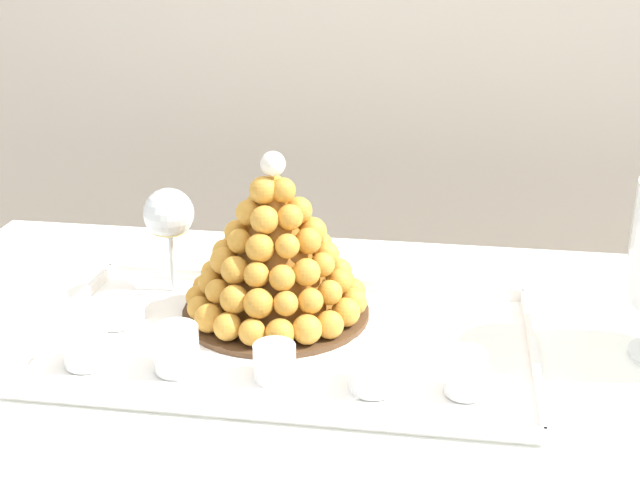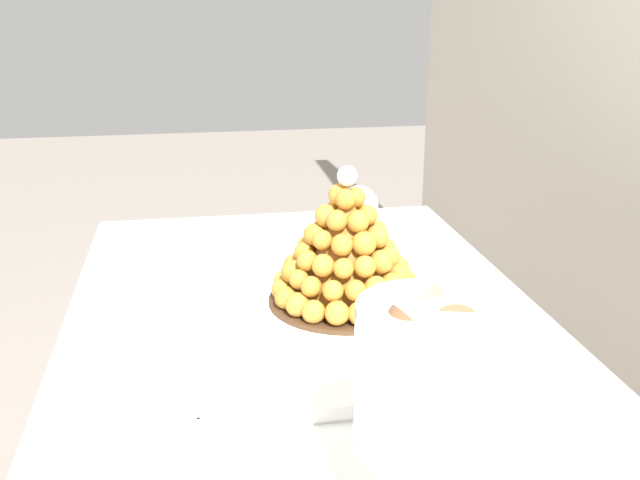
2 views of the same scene
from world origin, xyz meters
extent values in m
cylinder|color=brown|center=(-0.65, -0.32, 0.37)|extent=(0.04, 0.04, 0.74)
cylinder|color=brown|center=(-0.65, 0.32, 0.37)|extent=(0.04, 0.04, 0.74)
cube|color=brown|center=(0.00, 0.00, 0.75)|extent=(1.42, 0.75, 0.02)
cube|color=white|center=(0.00, 0.00, 0.76)|extent=(1.48, 0.81, 0.00)
cube|color=white|center=(0.00, -0.41, 0.62)|extent=(1.48, 0.01, 0.28)
cube|color=white|center=(0.00, 0.41, 0.62)|extent=(1.48, 0.01, 0.28)
cube|color=white|center=(-0.74, 0.00, 0.62)|extent=(0.01, 0.81, 0.28)
cube|color=white|center=(-0.13, -0.01, 0.77)|extent=(0.65, 0.37, 0.01)
cube|color=white|center=(-0.13, -0.19, 0.78)|extent=(0.65, 0.01, 0.02)
cube|color=white|center=(-0.13, 0.18, 0.78)|extent=(0.65, 0.01, 0.02)
cube|color=white|center=(-0.45, -0.01, 0.78)|extent=(0.01, 0.37, 0.02)
cube|color=white|center=(0.20, -0.01, 0.78)|extent=(0.01, 0.37, 0.02)
cylinder|color=white|center=(-0.13, -0.01, 0.77)|extent=(0.34, 0.34, 0.00)
cylinder|color=#4C331E|center=(-0.16, 0.07, 0.78)|extent=(0.27, 0.27, 0.01)
cone|color=#B1742A|center=(-0.16, 0.07, 0.88)|extent=(0.19, 0.19, 0.20)
sphere|color=gold|center=(-0.05, 0.07, 0.80)|extent=(0.04, 0.04, 0.04)
sphere|color=gold|center=(-0.05, 0.11, 0.80)|extent=(0.04, 0.04, 0.04)
sphere|color=gold|center=(-0.07, 0.14, 0.80)|extent=(0.04, 0.04, 0.04)
sphere|color=gold|center=(-0.10, 0.17, 0.80)|extent=(0.04, 0.04, 0.04)
sphere|color=gold|center=(-0.13, 0.18, 0.80)|extent=(0.04, 0.04, 0.04)
sphere|color=gold|center=(-0.17, 0.18, 0.80)|extent=(0.04, 0.04, 0.04)
sphere|color=gold|center=(-0.20, 0.17, 0.80)|extent=(0.04, 0.04, 0.04)
sphere|color=gold|center=(-0.23, 0.15, 0.80)|extent=(0.03, 0.03, 0.03)
sphere|color=gold|center=(-0.26, 0.13, 0.80)|extent=(0.04, 0.04, 0.04)
sphere|color=gold|center=(-0.27, 0.09, 0.80)|extent=(0.04, 0.04, 0.04)
sphere|color=gold|center=(-0.27, 0.05, 0.80)|extent=(0.04, 0.04, 0.04)
sphere|color=gold|center=(-0.26, 0.02, 0.80)|extent=(0.03, 0.03, 0.03)
sphere|color=gold|center=(-0.23, -0.01, 0.80)|extent=(0.04, 0.04, 0.04)
sphere|color=gold|center=(-0.20, -0.03, 0.80)|extent=(0.04, 0.04, 0.04)
sphere|color=gold|center=(-0.17, -0.04, 0.80)|extent=(0.04, 0.04, 0.04)
sphere|color=gold|center=(-0.13, -0.04, 0.80)|extent=(0.04, 0.04, 0.04)
sphere|color=gold|center=(-0.10, -0.02, 0.80)|extent=(0.04, 0.04, 0.04)
sphere|color=gold|center=(-0.07, 0.00, 0.80)|extent=(0.04, 0.04, 0.04)
sphere|color=gold|center=(-0.05, 0.04, 0.80)|extent=(0.04, 0.04, 0.04)
sphere|color=gold|center=(-0.07, 0.10, 0.83)|extent=(0.04, 0.04, 0.04)
sphere|color=gold|center=(-0.09, 0.13, 0.83)|extent=(0.03, 0.03, 0.03)
sphere|color=gold|center=(-0.12, 0.16, 0.83)|extent=(0.04, 0.04, 0.04)
sphere|color=gold|center=(-0.15, 0.16, 0.83)|extent=(0.04, 0.04, 0.04)
sphere|color=gold|center=(-0.19, 0.16, 0.83)|extent=(0.04, 0.04, 0.04)
sphere|color=gold|center=(-0.22, 0.14, 0.83)|extent=(0.04, 0.04, 0.04)
sphere|color=gold|center=(-0.24, 0.11, 0.83)|extent=(0.04, 0.04, 0.04)
sphere|color=gold|center=(-0.25, 0.08, 0.83)|extent=(0.04, 0.04, 0.04)
sphere|color=gold|center=(-0.25, 0.04, 0.83)|extent=(0.03, 0.03, 0.03)
sphere|color=gold|center=(-0.23, 0.01, 0.83)|extent=(0.03, 0.03, 0.03)
sphere|color=gold|center=(-0.20, -0.01, 0.83)|extent=(0.04, 0.04, 0.04)
sphere|color=gold|center=(-0.16, -0.02, 0.83)|extent=(0.04, 0.04, 0.04)
sphere|color=gold|center=(-0.13, -0.02, 0.83)|extent=(0.03, 0.03, 0.03)
sphere|color=gold|center=(-0.09, 0.00, 0.83)|extent=(0.04, 0.04, 0.04)
sphere|color=gold|center=(-0.07, 0.03, 0.83)|extent=(0.04, 0.04, 0.04)
sphere|color=gold|center=(-0.07, 0.07, 0.83)|extent=(0.04, 0.04, 0.04)
sphere|color=gold|center=(-0.10, 0.12, 0.86)|extent=(0.04, 0.04, 0.04)
sphere|color=gold|center=(-0.13, 0.14, 0.86)|extent=(0.04, 0.04, 0.04)
sphere|color=gold|center=(-0.16, 0.15, 0.87)|extent=(0.04, 0.04, 0.04)
sphere|color=gold|center=(-0.20, 0.13, 0.87)|extent=(0.04, 0.04, 0.04)
sphere|color=gold|center=(-0.22, 0.11, 0.87)|extent=(0.04, 0.04, 0.04)
sphere|color=gold|center=(-0.23, 0.07, 0.87)|extent=(0.04, 0.04, 0.04)
sphere|color=gold|center=(-0.22, 0.04, 0.87)|extent=(0.04, 0.04, 0.04)
sphere|color=gold|center=(-0.20, 0.01, 0.86)|extent=(0.04, 0.04, 0.04)
sphere|color=gold|center=(-0.17, 0.00, 0.87)|extent=(0.04, 0.04, 0.04)
sphere|color=gold|center=(-0.13, 0.00, 0.86)|extent=(0.04, 0.04, 0.04)
sphere|color=gold|center=(-0.10, 0.02, 0.86)|extent=(0.04, 0.04, 0.04)
sphere|color=gold|center=(-0.09, 0.05, 0.86)|extent=(0.03, 0.03, 0.03)
sphere|color=gold|center=(-0.09, 0.09, 0.86)|extent=(0.04, 0.04, 0.04)
sphere|color=gold|center=(-0.13, 0.12, 0.90)|extent=(0.04, 0.04, 0.04)
sphere|color=gold|center=(-0.17, 0.13, 0.90)|extent=(0.04, 0.04, 0.04)
sphere|color=gold|center=(-0.20, 0.11, 0.90)|extent=(0.03, 0.03, 0.03)
sphere|color=gold|center=(-0.21, 0.07, 0.90)|extent=(0.04, 0.04, 0.04)
sphere|color=gold|center=(-0.20, 0.04, 0.90)|extent=(0.03, 0.03, 0.03)
sphere|color=gold|center=(-0.17, 0.02, 0.90)|extent=(0.04, 0.04, 0.04)
sphere|color=gold|center=(-0.13, 0.02, 0.90)|extent=(0.03, 0.03, 0.03)
sphere|color=gold|center=(-0.11, 0.05, 0.90)|extent=(0.04, 0.04, 0.04)
sphere|color=gold|center=(-0.11, 0.09, 0.90)|extent=(0.04, 0.04, 0.04)
sphere|color=gold|center=(-0.15, 0.11, 0.93)|extent=(0.04, 0.04, 0.04)
sphere|color=gold|center=(-0.18, 0.09, 0.93)|extent=(0.04, 0.04, 0.04)
sphere|color=gold|center=(-0.19, 0.06, 0.93)|extent=(0.04, 0.04, 0.04)
sphere|color=gold|center=(-0.16, 0.04, 0.93)|extent=(0.04, 0.04, 0.04)
sphere|color=gold|center=(-0.13, 0.05, 0.93)|extent=(0.04, 0.04, 0.04)
sphere|color=gold|center=(-0.13, 0.08, 0.93)|extent=(0.04, 0.04, 0.04)
sphere|color=gold|center=(-0.16, 0.09, 0.96)|extent=(0.03, 0.03, 0.03)
sphere|color=gold|center=(-0.17, 0.06, 0.96)|extent=(0.04, 0.04, 0.04)
sphere|color=gold|center=(-0.14, 0.07, 0.96)|extent=(0.03, 0.03, 0.03)
sphere|color=white|center=(-0.16, 0.07, 1.00)|extent=(0.03, 0.03, 0.03)
cylinder|color=silver|center=(-0.37, -0.10, 0.80)|extent=(0.06, 0.06, 0.06)
cylinder|color=brown|center=(-0.37, -0.10, 0.78)|extent=(0.05, 0.05, 0.02)
cylinder|color=#8C603D|center=(-0.37, -0.10, 0.80)|extent=(0.05, 0.05, 0.02)
sphere|color=brown|center=(-0.38, -0.10, 0.82)|extent=(0.02, 0.02, 0.02)
cylinder|color=silver|center=(-0.25, -0.10, 0.80)|extent=(0.06, 0.06, 0.06)
cylinder|color=#F4EAC6|center=(-0.25, -0.10, 0.78)|extent=(0.05, 0.05, 0.02)
cylinder|color=white|center=(-0.25, -0.10, 0.81)|extent=(0.05, 0.05, 0.02)
sphere|color=brown|center=(-0.26, -0.10, 0.82)|extent=(0.02, 0.02, 0.02)
cylinder|color=silver|center=(-0.12, -0.10, 0.79)|extent=(0.05, 0.05, 0.05)
cylinder|color=gold|center=(-0.12, -0.10, 0.78)|extent=(0.05, 0.05, 0.02)
cylinder|color=#EAC166|center=(-0.12, -0.10, 0.80)|extent=(0.05, 0.05, 0.01)
sphere|color=brown|center=(-0.13, -0.11, 0.81)|extent=(0.02, 0.02, 0.02)
cylinder|color=silver|center=(0.00, -0.11, 0.80)|extent=(0.06, 0.06, 0.06)
cylinder|color=gold|center=(0.00, -0.11, 0.78)|extent=(0.05, 0.05, 0.02)
cylinder|color=#EAC166|center=(0.00, -0.11, 0.81)|extent=(0.05, 0.05, 0.02)
sphere|color=brown|center=(0.00, -0.11, 0.82)|extent=(0.02, 0.02, 0.02)
cylinder|color=silver|center=(0.11, -0.10, 0.80)|extent=(0.05, 0.05, 0.06)
cylinder|color=#F4EAC6|center=(0.11, -0.10, 0.78)|extent=(0.05, 0.05, 0.02)
cylinder|color=white|center=(0.11, -0.10, 0.80)|extent=(0.05, 0.05, 0.02)
sphere|color=brown|center=(0.12, -0.10, 0.82)|extent=(0.01, 0.01, 0.01)
cylinder|color=white|center=(-0.38, 0.02, 0.79)|extent=(0.08, 0.08, 0.03)
cylinder|color=#F2CC59|center=(-0.38, 0.02, 0.80)|extent=(0.07, 0.07, 0.00)
cylinder|color=white|center=(0.39, 0.04, 0.81)|extent=(0.02, 0.02, 0.08)
cylinder|color=white|center=(0.39, 0.04, 0.93)|extent=(0.15, 0.15, 0.16)
cylinder|color=#F9A54C|center=(0.41, 0.04, 0.87)|extent=(0.06, 0.06, 0.05)
cylinder|color=pink|center=(0.38, 0.05, 0.87)|extent=(0.06, 0.06, 0.04)
cylinder|color=#9ED860|center=(0.37, 0.03, 0.87)|extent=(0.06, 0.05, 0.06)
cylinder|color=#E54C47|center=(0.41, 0.05, 0.89)|extent=(0.06, 0.06, 0.04)
cylinder|color=#9ED860|center=(0.38, 0.06, 0.89)|extent=(0.05, 0.05, 0.04)
cylinder|color=#72B2E0|center=(0.37, 0.03, 0.89)|extent=(0.06, 0.06, 0.06)
cylinder|color=brown|center=(0.40, 0.02, 0.89)|extent=(0.07, 0.05, 0.07)
cylinder|color=brown|center=(0.40, 0.08, 0.91)|extent=(0.06, 0.06, 0.06)
cylinder|color=#E54C47|center=(0.37, 0.04, 0.91)|extent=(0.06, 0.06, 0.05)
cylinder|color=yellow|center=(0.41, 0.01, 0.91)|extent=(0.06, 0.06, 0.05)
cylinder|color=pink|center=(0.38, 0.05, 0.94)|extent=(0.05, 0.05, 0.05)
cylinder|color=#9ED860|center=(0.37, 0.02, 0.94)|extent=(0.06, 0.06, 0.06)
cylinder|color=#E54C47|center=(0.42, 0.03, 0.94)|extent=(0.06, 0.06, 0.06)
cylinder|color=brown|center=(0.37, 0.06, 0.96)|extent=(0.06, 0.06, 0.06)
cylinder|color=#D199D8|center=(0.36, 0.02, 0.96)|extent=(0.06, 0.05, 0.06)
cylinder|color=#9ED860|center=(0.40, 0.01, 0.96)|extent=(0.07, 0.05, 0.06)
cylinder|color=brown|center=(0.41, 0.06, 0.96)|extent=(0.06, 0.05, 0.06)
cylinder|color=#9ED860|center=(0.35, 0.04, 0.99)|extent=(0.07, 0.05, 0.07)
cylinder|color=brown|center=(0.40, 0.01, 0.99)|extent=(0.06, 0.05, 0.06)
cylinder|color=brown|center=(0.41, 0.06, 0.99)|extent=(0.06, 0.05, 0.05)
cylinder|color=silver|center=(-0.33, 0.13, 0.77)|extent=(0.06, 0.06, 0.00)
cylinder|color=silver|center=(-0.33, 0.13, 0.82)|extent=(0.01, 0.01, 0.10)
sphere|color=silver|center=(-0.33, 0.13, 0.90)|extent=(0.08, 0.08, 0.08)
cylinder|color=#EAE08C|center=(-0.33, 0.13, 0.88)|extent=(0.05, 0.05, 0.03)
camera|label=1|loc=(0.07, -1.02, 1.33)|focal=47.80mm
camera|label=2|loc=(1.01, -0.18, 1.30)|focal=41.47mm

